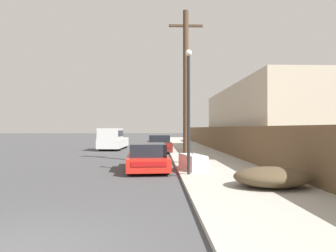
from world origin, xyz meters
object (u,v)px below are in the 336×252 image
pedestrian (188,139)px  pickup_truck (112,139)px  car_parked_mid (159,144)px  discarded_fridge (193,162)px  street_lamp (189,102)px  parked_sports_car_red (147,158)px  utility_pole (186,84)px  brush_pile (271,177)px

pedestrian → pickup_truck: bearing=167.0°
car_parked_mid → pickup_truck: size_ratio=0.85×
discarded_fridge → street_lamp: 2.90m
discarded_fridge → parked_sports_car_red: parked_sports_car_red is taller
utility_pole → street_lamp: bearing=-93.7°
pedestrian → utility_pole: bearing=-96.3°
brush_pile → pedestrian: size_ratio=1.39×
utility_pole → discarded_fridge: bearing=-88.4°
car_parked_mid → utility_pole: 9.62m
street_lamp → pedestrian: (1.33, 13.73, -2.00)m
discarded_fridge → utility_pole: (-0.07, 2.53, 3.82)m
parked_sports_car_red → discarded_fridge: bearing=-21.4°
parked_sports_car_red → car_parked_mid: (0.55, 10.69, 0.08)m
parked_sports_car_red → brush_pile: parked_sports_car_red is taller
discarded_fridge → car_parked_mid: size_ratio=0.41×
pickup_truck → pedestrian: 6.84m
discarded_fridge → pedestrian: bearing=71.5°
pickup_truck → parked_sports_car_red: bearing=108.1°
discarded_fridge → utility_pole: bearing=77.7°
pickup_truck → utility_pole: (5.59, -11.38, 3.32)m
utility_pole → pedestrian: size_ratio=4.76×
car_parked_mid → pedestrian: bearing=19.9°
street_lamp → utility_pole: bearing=86.3°
car_parked_mid → pedestrian: 2.72m
car_parked_mid → pickup_truck: 4.92m
discarded_fridge → utility_pole: size_ratio=0.24×
utility_pole → car_parked_mid: bearing=99.1°
parked_sports_car_red → car_parked_mid: car_parked_mid is taller
car_parked_mid → pedestrian: pedestrian is taller
car_parked_mid → brush_pile: size_ratio=2.03×
discarded_fridge → pedestrian: size_ratio=1.16×
brush_pile → pedestrian: pedestrian is taller
street_lamp → car_parked_mid: bearing=95.2°
utility_pole → street_lamp: 4.10m
pickup_truck → pedestrian: bearing=169.8°
pickup_truck → street_lamp: street_lamp is taller
pickup_truck → street_lamp: (5.34, -15.27, 2.03)m
pedestrian → discarded_fridge: bearing=-94.7°
utility_pole → brush_pile: utility_pole is taller
utility_pole → street_lamp: size_ratio=1.62×
pickup_truck → brush_pile: pickup_truck is taller
street_lamp → brush_pile: (2.32, -2.65, -2.56)m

